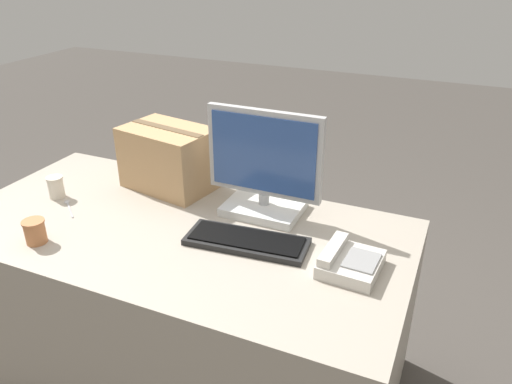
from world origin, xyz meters
The scene contains 9 objects.
ground_plane centered at (0.00, 0.00, 0.00)m, with size 12.00×12.00×0.00m, color #47423D.
office_desk centered at (0.00, 0.00, 0.37)m, with size 1.80×0.90×0.74m.
monitor centered at (0.26, 0.26, 0.92)m, with size 0.47×0.24×0.43m.
keyboard centered at (0.30, 0.00, 0.76)m, with size 0.46×0.21×0.03m.
desk_phone centered at (0.69, -0.01, 0.77)m, with size 0.20×0.22×0.08m.
paper_cup_left centered at (-0.61, 0.01, 0.79)m, with size 0.07×0.07×0.10m.
paper_cup_right centered at (-0.41, -0.30, 0.79)m, with size 0.08×0.08×0.09m.
spoon centered at (-0.50, -0.03, 0.75)m, with size 0.14×0.12×0.00m.
cardboard_box centered at (-0.22, 0.31, 0.88)m, with size 0.43×0.32×0.28m.
Camera 1 is at (0.96, -1.41, 1.73)m, focal length 35.00 mm.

